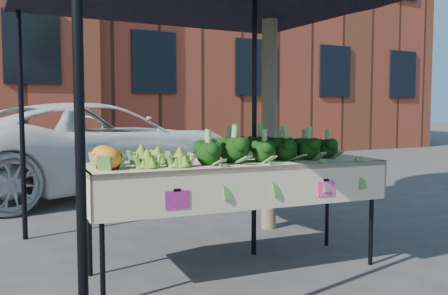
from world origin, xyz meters
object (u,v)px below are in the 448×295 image
street_tree (270,7)px  table (235,216)px  canopy (215,104)px  vehicle (94,32)px

street_tree → table: bearing=-133.5°
table → canopy: 1.00m
canopy → vehicle: vehicle is taller
vehicle → street_tree: (1.10, -3.52, -0.16)m
table → street_tree: size_ratio=0.51×
table → canopy: canopy is taller
table → vehicle: 5.07m
canopy → street_tree: street_tree is taller
table → canopy: size_ratio=0.78×
canopy → vehicle: (-0.08, 4.21, 1.22)m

